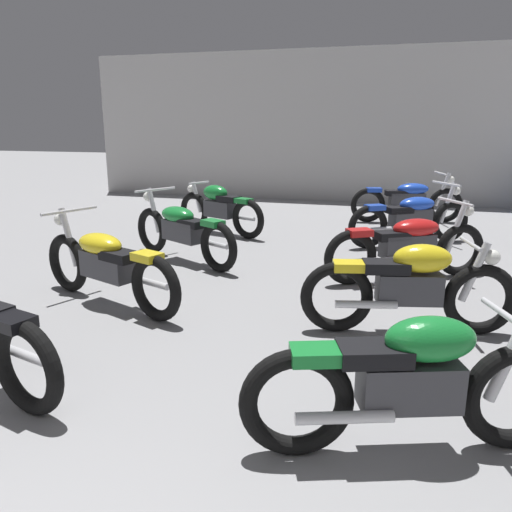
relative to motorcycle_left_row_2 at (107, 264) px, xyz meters
name	(u,v)px	position (x,y,z in m)	size (l,w,h in m)	color
back_wall	(345,127)	(1.54, 8.21, 1.35)	(13.08, 0.24, 3.60)	#BCBAB7
motorcycle_left_row_2	(107,264)	(0.00, 0.00, 0.00)	(2.06, 1.00, 0.97)	black
motorcycle_left_row_3	(182,230)	(0.05, 1.84, 0.00)	(1.96, 1.16, 0.97)	black
motorcycle_left_row_4	(219,208)	(-0.09, 3.73, 0.01)	(1.85, 0.90, 0.88)	black
motorcycle_right_row_1	(411,381)	(3.07, -1.75, 0.01)	(1.90, 0.77, 0.88)	black
motorcycle_right_row_2	(410,286)	(3.08, 0.08, 0.01)	(1.94, 0.67, 0.88)	black
motorcycle_right_row_3	(408,244)	(3.07, 1.79, 0.00)	(1.93, 1.21, 0.97)	black
motorcycle_right_row_4	(411,217)	(3.13, 3.75, 0.00)	(1.88, 1.28, 0.97)	black
motorcycle_right_row_5	(408,199)	(3.08, 5.71, 0.00)	(2.13, 0.85, 0.97)	black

